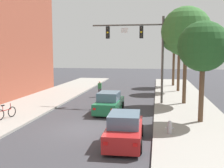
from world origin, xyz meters
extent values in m
plane|color=#38383D|center=(0.00, 0.00, 0.00)|extent=(120.00, 120.00, 0.00)
cube|color=#99968E|center=(6.50, 0.00, 0.07)|extent=(5.00, 60.00, 0.15)
cylinder|color=#514C47|center=(4.60, 8.46, 3.90)|extent=(0.20, 0.20, 7.50)
cylinder|color=#514C47|center=(1.53, 8.46, 6.95)|extent=(6.15, 0.14, 0.14)
cube|color=black|center=(2.76, 8.46, 6.33)|extent=(0.32, 0.28, 1.05)
sphere|color=#2D2823|center=(2.76, 8.31, 6.66)|extent=(0.18, 0.18, 0.18)
sphere|color=yellow|center=(2.76, 8.31, 6.33)|extent=(0.18, 0.18, 0.18)
sphere|color=#2D2823|center=(2.76, 8.31, 6.00)|extent=(0.18, 0.18, 0.18)
cube|color=black|center=(-0.20, 8.46, 6.33)|extent=(0.32, 0.28, 1.05)
sphere|color=#2D2823|center=(-0.20, 8.31, 6.66)|extent=(0.18, 0.18, 0.18)
sphere|color=yellow|center=(-0.20, 8.31, 6.33)|extent=(0.18, 0.18, 0.18)
sphere|color=#2D2823|center=(-0.20, 8.31, 6.00)|extent=(0.18, 0.18, 0.18)
cube|color=white|center=(1.28, 8.44, 6.50)|extent=(0.60, 0.03, 0.44)
cube|color=#1E663D|center=(0.58, 4.79, 0.56)|extent=(1.80, 4.24, 0.80)
cube|color=slate|center=(0.58, 4.64, 1.28)|extent=(1.55, 2.04, 0.64)
cylinder|color=black|center=(-0.19, 6.11, 0.32)|extent=(0.24, 0.65, 0.64)
cylinder|color=black|center=(1.42, 6.07, 0.32)|extent=(0.24, 0.65, 0.64)
cylinder|color=black|center=(-0.26, 3.50, 0.32)|extent=(0.24, 0.65, 0.64)
cylinder|color=black|center=(1.36, 3.46, 0.32)|extent=(0.24, 0.65, 0.64)
cube|color=red|center=(-0.11, 2.68, 0.68)|extent=(0.20, 0.05, 0.14)
cube|color=red|center=(1.17, 2.65, 0.68)|extent=(0.20, 0.05, 0.14)
cube|color=#B21E1E|center=(2.59, -2.04, 0.56)|extent=(1.83, 4.25, 0.80)
cube|color=slate|center=(2.60, -2.19, 1.28)|extent=(1.56, 2.05, 0.64)
cylinder|color=black|center=(1.74, -0.77, 0.32)|extent=(0.24, 0.65, 0.64)
cylinder|color=black|center=(3.36, -0.71, 0.32)|extent=(0.24, 0.65, 0.64)
cylinder|color=black|center=(1.83, -3.37, 0.32)|extent=(0.24, 0.65, 0.64)
cylinder|color=black|center=(3.44, -3.32, 0.32)|extent=(0.24, 0.65, 0.64)
cube|color=red|center=(2.02, -4.18, 0.68)|extent=(0.20, 0.05, 0.14)
cube|color=red|center=(3.30, -4.14, 0.68)|extent=(0.20, 0.05, 0.14)
cylinder|color=#333338|center=(-1.77, 11.78, 0.42)|extent=(0.14, 0.14, 0.85)
cylinder|color=#333338|center=(-1.59, 11.78, 0.42)|extent=(0.14, 0.14, 0.85)
cube|color=#337F47|center=(-1.68, 11.78, 1.13)|extent=(0.36, 0.22, 0.56)
sphere|color=beige|center=(-1.68, 11.78, 1.53)|extent=(0.22, 0.22, 0.22)
torus|color=black|center=(-5.71, 1.64, 0.51)|extent=(0.24, 0.71, 0.72)
torus|color=black|center=(-5.98, 0.62, 0.51)|extent=(0.24, 0.71, 0.72)
cylinder|color=maroon|center=(-5.84, 1.13, 0.73)|extent=(0.29, 0.93, 0.05)
cylinder|color=maroon|center=(-5.91, 0.88, 0.91)|extent=(0.04, 0.04, 0.35)
cylinder|color=maroon|center=(-5.74, 1.54, 0.93)|extent=(0.04, 0.04, 0.40)
cube|color=black|center=(-5.91, 0.88, 1.09)|extent=(0.18, 0.26, 0.06)
cylinder|color=#B2B2B7|center=(4.90, -0.45, 0.43)|extent=(0.24, 0.24, 0.55)
sphere|color=#B2B2B7|center=(4.90, -0.45, 0.76)|extent=(0.22, 0.22, 0.22)
cylinder|color=#B2B2B7|center=(4.72, -0.45, 0.45)|extent=(0.12, 0.09, 0.09)
cylinder|color=#B2B2B7|center=(5.08, -0.45, 0.45)|extent=(0.12, 0.09, 0.09)
cylinder|color=brown|center=(6.98, 2.51, 1.97)|extent=(0.32, 0.32, 3.63)
sphere|color=#235123|center=(6.98, 2.51, 4.97)|extent=(3.18, 3.18, 3.18)
cylinder|color=brown|center=(6.53, 8.80, 2.46)|extent=(0.32, 0.32, 4.62)
sphere|color=#387033|center=(6.53, 8.80, 6.37)|extent=(4.24, 4.24, 4.24)
cylinder|color=brown|center=(6.59, 16.42, 2.63)|extent=(0.32, 0.32, 4.96)
sphere|color=#235123|center=(6.59, 16.42, 6.34)|extent=(3.28, 3.28, 3.28)
cylinder|color=brown|center=(6.32, 21.59, 2.62)|extent=(0.32, 0.32, 4.93)
sphere|color=#235123|center=(6.32, 21.59, 6.32)|extent=(3.31, 3.31, 3.31)
camera|label=1|loc=(4.16, -15.16, 4.61)|focal=43.03mm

